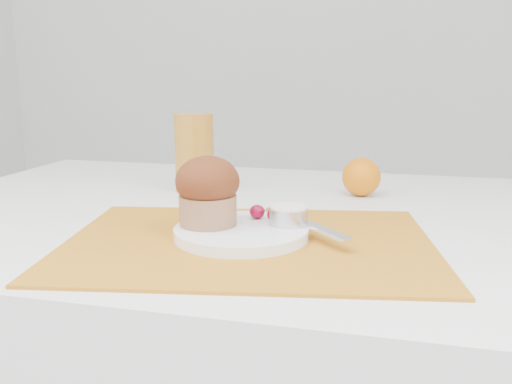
% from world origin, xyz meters
% --- Properties ---
extents(placemat, '(0.53, 0.43, 0.00)m').
position_xyz_m(placemat, '(0.03, -0.12, 0.75)').
color(placemat, '#C4781B').
rests_on(placemat, table).
extents(plate, '(0.20, 0.20, 0.01)m').
position_xyz_m(plate, '(0.02, -0.11, 0.76)').
color(plate, white).
rests_on(plate, placemat).
extents(ramekin, '(0.06, 0.06, 0.02)m').
position_xyz_m(ramekin, '(0.08, -0.08, 0.78)').
color(ramekin, '#B9BABE').
rests_on(ramekin, plate).
extents(cream, '(0.05, 0.05, 0.01)m').
position_xyz_m(cream, '(0.08, -0.08, 0.79)').
color(cream, white).
rests_on(cream, ramekin).
extents(raspberry_near, '(0.02, 0.02, 0.02)m').
position_xyz_m(raspberry_near, '(0.03, -0.06, 0.78)').
color(raspberry_near, '#60021B').
rests_on(raspberry_near, plate).
extents(raspberry_far, '(0.02, 0.02, 0.02)m').
position_xyz_m(raspberry_far, '(0.06, -0.07, 0.78)').
color(raspberry_far, '#57020D').
rests_on(raspberry_far, plate).
extents(butter_knife, '(0.14, 0.15, 0.00)m').
position_xyz_m(butter_knife, '(0.10, -0.08, 0.77)').
color(butter_knife, white).
rests_on(butter_knife, plate).
extents(orange, '(0.07, 0.07, 0.07)m').
position_xyz_m(orange, '(0.15, 0.21, 0.78)').
color(orange, orange).
rests_on(orange, table).
extents(juice_glass, '(0.08, 0.08, 0.15)m').
position_xyz_m(juice_glass, '(-0.15, 0.18, 0.82)').
color(juice_glass, '#BD7E23').
rests_on(juice_glass, table).
extents(muffin, '(0.09, 0.09, 0.09)m').
position_xyz_m(muffin, '(-0.03, -0.11, 0.82)').
color(muffin, '#A2714E').
rests_on(muffin, plate).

